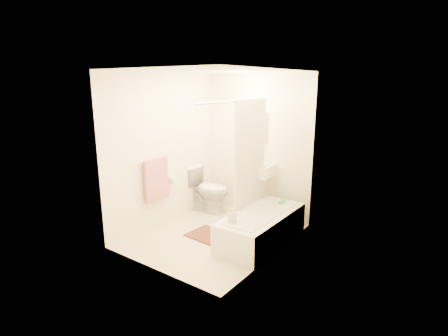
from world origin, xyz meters
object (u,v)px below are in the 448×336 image
Objects in this scene: toilet at (208,189)px; bath_mat at (211,236)px; soap_bottle at (232,215)px; sink at (256,190)px; bathtub at (261,227)px.

toilet is 1.16m from bath_mat.
toilet is at bearing 139.98° from soap_bottle.
soap_bottle is (0.35, -1.22, 0.01)m from sink.
toilet is 0.79× the size of sink.
sink is 1.14m from bath_mat.
bath_mat is 3.31× the size of soap_bottle.
bathtub is (0.51, -0.70, -0.30)m from sink.
toilet is 1.52m from bathtub.
bath_mat is (-0.19, -1.00, -0.50)m from sink.
bath_mat is (0.71, -0.83, -0.39)m from toilet.
soap_bottle reaches higher than bath_mat.
toilet is at bearing 130.65° from bath_mat.
sink is at bearing 106.13° from soap_bottle.
toilet reaches higher than soap_bottle.
bathtub is at bearing 23.32° from bath_mat.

